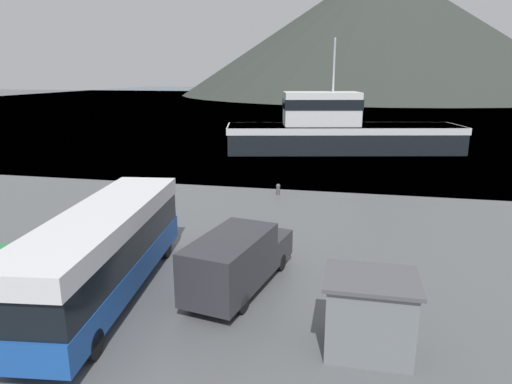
{
  "coord_description": "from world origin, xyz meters",
  "views": [
    {
      "loc": [
        5.87,
        -5.19,
        8.04
      ],
      "look_at": [
        1.07,
        17.4,
        2.0
      ],
      "focal_mm": 32.0,
      "sensor_mm": 36.0,
      "label": 1
    }
  ],
  "objects_px": {
    "tour_bus": "(104,249)",
    "delivery_van": "(238,259)",
    "fishing_boat": "(338,130)",
    "storage_bin": "(9,265)",
    "dock_kiosk": "(369,313)"
  },
  "relations": [
    {
      "from": "tour_bus",
      "to": "delivery_van",
      "type": "relative_size",
      "value": 1.7
    },
    {
      "from": "tour_bus",
      "to": "delivery_van",
      "type": "height_order",
      "value": "tour_bus"
    },
    {
      "from": "fishing_boat",
      "to": "dock_kiosk",
      "type": "relative_size",
      "value": 9.21
    },
    {
      "from": "delivery_van",
      "to": "dock_kiosk",
      "type": "xyz_separation_m",
      "value": [
        4.77,
        -3.06,
        -0.03
      ]
    },
    {
      "from": "delivery_van",
      "to": "dock_kiosk",
      "type": "height_order",
      "value": "dock_kiosk"
    },
    {
      "from": "tour_bus",
      "to": "fishing_boat",
      "type": "bearing_deg",
      "value": 71.29
    },
    {
      "from": "fishing_boat",
      "to": "storage_bin",
      "type": "bearing_deg",
      "value": -31.16
    },
    {
      "from": "delivery_van",
      "to": "storage_bin",
      "type": "distance_m",
      "value": 9.17
    },
    {
      "from": "fishing_boat",
      "to": "storage_bin",
      "type": "height_order",
      "value": "fishing_boat"
    },
    {
      "from": "tour_bus",
      "to": "storage_bin",
      "type": "distance_m",
      "value": 4.62
    },
    {
      "from": "delivery_van",
      "to": "fishing_boat",
      "type": "distance_m",
      "value": 33.11
    },
    {
      "from": "fishing_boat",
      "to": "storage_bin",
      "type": "xyz_separation_m",
      "value": [
        -11.58,
        -34.21,
        -1.6
      ]
    },
    {
      "from": "tour_bus",
      "to": "fishing_boat",
      "type": "distance_m",
      "value": 35.26
    },
    {
      "from": "dock_kiosk",
      "to": "delivery_van",
      "type": "bearing_deg",
      "value": 147.29
    },
    {
      "from": "storage_bin",
      "to": "dock_kiosk",
      "type": "distance_m",
      "value": 13.97
    }
  ]
}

